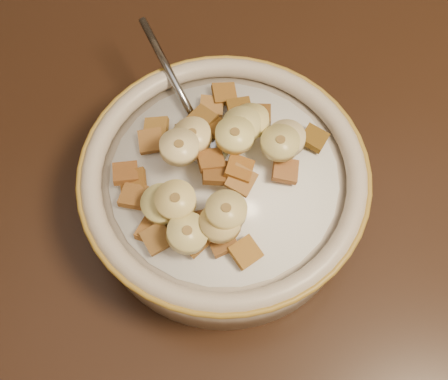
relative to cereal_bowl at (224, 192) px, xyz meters
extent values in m
cylinder|color=beige|center=(0.00, 0.00, 0.00)|extent=(0.23, 0.23, 0.05)
cylinder|color=white|center=(0.00, 0.00, 0.03)|extent=(0.19, 0.19, 0.00)
ellipsoid|color=gray|center=(-0.01, 0.03, 0.03)|extent=(0.06, 0.06, 0.01)
cube|color=brown|center=(-0.05, -0.02, 0.04)|extent=(0.03, 0.03, 0.01)
cube|color=brown|center=(-0.01, 0.05, 0.04)|extent=(0.03, 0.03, 0.01)
cube|color=brown|center=(-0.08, 0.01, 0.03)|extent=(0.02, 0.02, 0.01)
cube|color=brown|center=(0.01, -0.01, 0.05)|extent=(0.03, 0.03, 0.01)
cube|color=olive|center=(-0.03, -0.06, 0.04)|extent=(0.03, 0.03, 0.01)
cube|color=olive|center=(0.01, -0.07, 0.04)|extent=(0.03, 0.03, 0.01)
cube|color=#925F24|center=(-0.01, 0.04, 0.04)|extent=(0.03, 0.03, 0.01)
cube|color=brown|center=(-0.01, -0.06, 0.03)|extent=(0.03, 0.02, 0.01)
cube|color=#986231|center=(-0.06, -0.04, 0.03)|extent=(0.03, 0.03, 0.01)
cube|color=brown|center=(-0.01, -0.01, 0.05)|extent=(0.02, 0.02, 0.01)
cube|color=#9A5E2E|center=(0.01, -0.02, 0.05)|extent=(0.03, 0.03, 0.01)
cube|color=#935F30|center=(0.00, 0.07, 0.03)|extent=(0.02, 0.02, 0.01)
cube|color=brown|center=(0.04, 0.05, 0.04)|extent=(0.02, 0.02, 0.01)
cube|color=olive|center=(-0.06, -0.05, 0.04)|extent=(0.03, 0.03, 0.01)
cube|color=brown|center=(-0.07, -0.01, 0.04)|extent=(0.03, 0.03, 0.01)
cube|color=#9B5F2C|center=(-0.06, 0.04, 0.03)|extent=(0.02, 0.02, 0.01)
cube|color=brown|center=(-0.03, -0.04, 0.04)|extent=(0.02, 0.02, 0.01)
cube|color=brown|center=(-0.03, 0.03, 0.04)|extent=(0.02, 0.02, 0.01)
cube|color=brown|center=(-0.07, 0.00, 0.03)|extent=(0.02, 0.02, 0.01)
cube|color=brown|center=(-0.05, 0.05, 0.03)|extent=(0.02, 0.02, 0.01)
cube|color=#9D5F32|center=(0.05, -0.01, 0.04)|extent=(0.03, 0.02, 0.01)
cube|color=brown|center=(-0.01, 0.00, 0.05)|extent=(0.02, 0.02, 0.01)
cube|color=brown|center=(0.02, 0.06, 0.04)|extent=(0.02, 0.02, 0.01)
cube|color=brown|center=(0.01, 0.08, 0.03)|extent=(0.02, 0.02, 0.01)
cube|color=brown|center=(0.08, 0.02, 0.04)|extent=(0.03, 0.03, 0.01)
cylinder|color=#E8D289|center=(0.03, 0.04, 0.05)|extent=(0.03, 0.03, 0.02)
cylinder|color=#E2CA75|center=(0.05, 0.01, 0.05)|extent=(0.04, 0.04, 0.01)
cylinder|color=#E0D381|center=(0.00, -0.04, 0.06)|extent=(0.04, 0.04, 0.01)
cylinder|color=#FAEB82|center=(-0.05, -0.03, 0.05)|extent=(0.04, 0.04, 0.01)
cylinder|color=#E1CE6E|center=(0.02, 0.03, 0.06)|extent=(0.04, 0.04, 0.01)
cylinder|color=beige|center=(-0.03, 0.01, 0.06)|extent=(0.04, 0.04, 0.01)
cylinder|color=beige|center=(-0.02, 0.03, 0.05)|extent=(0.04, 0.04, 0.01)
cylinder|color=#F7E384|center=(0.01, 0.02, 0.06)|extent=(0.04, 0.04, 0.01)
cylinder|color=#DFCA7B|center=(-0.04, -0.03, 0.05)|extent=(0.04, 0.04, 0.01)
cylinder|color=beige|center=(0.05, 0.02, 0.05)|extent=(0.04, 0.04, 0.01)
cylinder|color=tan|center=(-0.01, -0.05, 0.05)|extent=(0.04, 0.04, 0.01)
cylinder|color=#CDB787|center=(-0.03, -0.05, 0.05)|extent=(0.04, 0.04, 0.02)
camera|label=1|loc=(-0.03, -0.21, 0.43)|focal=45.00mm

